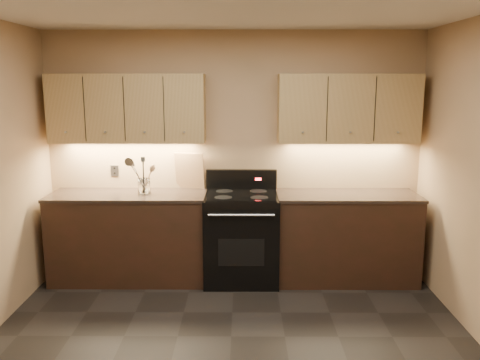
% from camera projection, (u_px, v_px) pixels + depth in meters
% --- Properties ---
extents(wall_back, '(4.00, 0.04, 2.60)m').
position_uv_depth(wall_back, '(234.00, 154.00, 5.48)').
color(wall_back, tan).
rests_on(wall_back, ground).
extents(counter_left, '(1.62, 0.62, 0.93)m').
position_uv_depth(counter_left, '(130.00, 237.00, 5.35)').
color(counter_left, black).
rests_on(counter_left, ground).
extents(counter_right, '(1.46, 0.62, 0.93)m').
position_uv_depth(counter_right, '(346.00, 237.00, 5.34)').
color(counter_right, black).
rests_on(counter_right, ground).
extents(stove, '(0.76, 0.68, 1.14)m').
position_uv_depth(stove, '(241.00, 236.00, 5.32)').
color(stove, black).
rests_on(stove, ground).
extents(upper_cab_left, '(1.60, 0.30, 0.70)m').
position_uv_depth(upper_cab_left, '(127.00, 108.00, 5.24)').
color(upper_cab_left, tan).
rests_on(upper_cab_left, wall_back).
extents(upper_cab_right, '(1.44, 0.30, 0.70)m').
position_uv_depth(upper_cab_right, '(348.00, 108.00, 5.23)').
color(upper_cab_right, tan).
rests_on(upper_cab_right, wall_back).
extents(outlet_plate, '(0.08, 0.01, 0.12)m').
position_uv_depth(outlet_plate, '(115.00, 171.00, 5.51)').
color(outlet_plate, '#B2B5BA').
rests_on(outlet_plate, wall_back).
extents(utensil_crock, '(0.15, 0.15, 0.16)m').
position_uv_depth(utensil_crock, '(144.00, 186.00, 5.26)').
color(utensil_crock, white).
rests_on(utensil_crock, counter_left).
extents(cutting_board, '(0.32, 0.14, 0.40)m').
position_uv_depth(cutting_board, '(190.00, 171.00, 5.47)').
color(cutting_board, tan).
rests_on(cutting_board, counter_left).
extents(wooden_spoon, '(0.18, 0.11, 0.30)m').
position_uv_depth(wooden_spoon, '(142.00, 178.00, 5.24)').
color(wooden_spoon, tan).
rests_on(wooden_spoon, utensil_crock).
extents(black_turner, '(0.11, 0.18, 0.39)m').
position_uv_depth(black_turner, '(143.00, 174.00, 5.23)').
color(black_turner, black).
rests_on(black_turner, utensil_crock).
extents(steel_spatula, '(0.24, 0.13, 0.38)m').
position_uv_depth(steel_spatula, '(145.00, 175.00, 5.25)').
color(steel_spatula, silver).
rests_on(steel_spatula, utensil_crock).
extents(steel_skimmer, '(0.27, 0.11, 0.39)m').
position_uv_depth(steel_skimmer, '(147.00, 173.00, 5.23)').
color(steel_skimmer, silver).
rests_on(steel_skimmer, utensil_crock).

